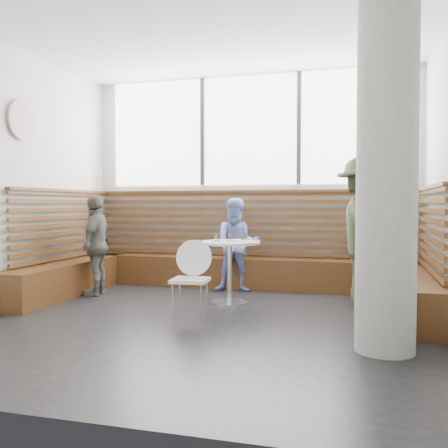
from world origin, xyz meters
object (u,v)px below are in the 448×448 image
(adult_man, at_px, (365,231))
(child_left, at_px, (97,245))
(concrete_column, at_px, (387,162))
(cafe_table, at_px, (230,259))
(child_back, at_px, (237,245))
(cafe_chair, at_px, (192,272))

(adult_man, bearing_deg, child_left, 83.60)
(concrete_column, height_order, child_left, concrete_column)
(concrete_column, xyz_separation_m, cafe_table, (-1.79, 1.63, -1.04))
(child_left, bearing_deg, adult_man, 83.17)
(cafe_table, height_order, child_back, child_back)
(cafe_table, height_order, child_left, child_left)
(concrete_column, distance_m, cafe_chair, 2.42)
(adult_man, bearing_deg, child_back, 61.57)
(cafe_table, height_order, adult_man, adult_man)
(cafe_chair, distance_m, child_left, 1.95)
(child_back, bearing_deg, concrete_column, -67.34)
(cafe_table, relative_size, cafe_chair, 0.92)
(cafe_table, distance_m, cafe_chair, 0.86)
(concrete_column, relative_size, child_back, 2.40)
(concrete_column, height_order, cafe_table, concrete_column)
(concrete_column, bearing_deg, cafe_table, 137.57)
(child_left, bearing_deg, cafe_table, 77.94)
(child_left, bearing_deg, child_back, 104.00)
(child_back, bearing_deg, cafe_table, -97.15)
(child_left, bearing_deg, concrete_column, 55.79)
(adult_man, bearing_deg, concrete_column, 175.88)
(child_left, bearing_deg, cafe_chair, 52.26)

